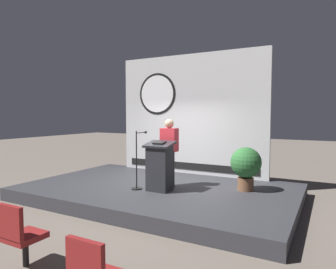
{
  "coord_description": "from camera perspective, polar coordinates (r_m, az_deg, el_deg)",
  "views": [
    {
      "loc": [
        3.69,
        -6.27,
        2.05
      ],
      "look_at": [
        0.25,
        0.03,
        1.57
      ],
      "focal_mm": 32.19,
      "sensor_mm": 36.0,
      "label": 1
    }
  ],
  "objects": [
    {
      "name": "ground_plane",
      "position": [
        7.56,
        -1.83,
        -11.92
      ],
      "size": [
        40.0,
        40.0,
        0.0
      ],
      "primitive_type": "plane",
      "color": "#6B6056"
    },
    {
      "name": "stage_platform",
      "position": [
        7.52,
        -1.83,
        -10.82
      ],
      "size": [
        6.4,
        4.0,
        0.3
      ],
      "primitive_type": "cube",
      "color": "#333338",
      "rests_on": "ground"
    },
    {
      "name": "banner_display",
      "position": [
        8.93,
        4.0,
        3.85
      ],
      "size": [
        4.59,
        0.12,
        3.51
      ],
      "color": "silver",
      "rests_on": "stage_platform"
    },
    {
      "name": "podium",
      "position": [
        6.93,
        -1.59,
        -6.05
      ],
      "size": [
        0.64,
        0.5,
        1.15
      ],
      "color": "#26262B",
      "rests_on": "stage_platform"
    },
    {
      "name": "speaker_person",
      "position": [
        7.31,
        0.24,
        -3.37
      ],
      "size": [
        0.4,
        0.26,
        1.64
      ],
      "color": "black",
      "rests_on": "stage_platform"
    },
    {
      "name": "microphone_stand",
      "position": [
        7.15,
        -5.72,
        -6.45
      ],
      "size": [
        0.24,
        0.55,
        1.37
      ],
      "color": "black",
      "rests_on": "stage_platform"
    },
    {
      "name": "potted_plant",
      "position": [
        7.17,
        14.54,
        -5.55
      ],
      "size": [
        0.7,
        0.7,
        1.0
      ],
      "color": "brown",
      "rests_on": "stage_platform"
    },
    {
      "name": "audience_chair_right",
      "position": [
        4.61,
        -26.29,
        -16.28
      ],
      "size": [
        0.44,
        0.45,
        0.89
      ],
      "color": "black",
      "rests_on": "ground"
    }
  ]
}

